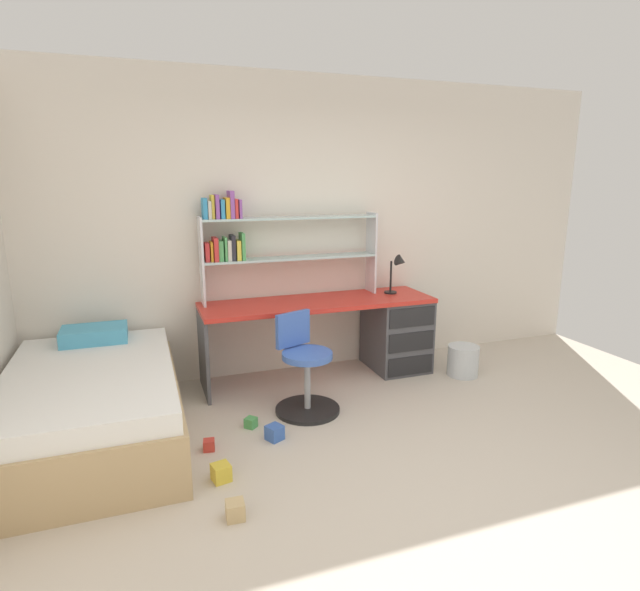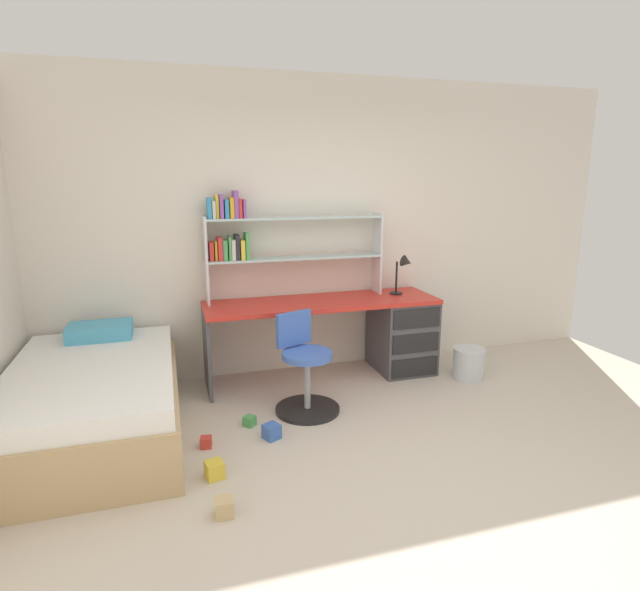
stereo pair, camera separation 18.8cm
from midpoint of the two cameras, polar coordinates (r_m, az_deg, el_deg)
ground_plane at (r=3.34m, az=11.45°, el=-20.86°), size 6.17×5.55×0.02m
room_shell at (r=3.60m, az=-15.43°, el=5.23°), size 6.17×5.55×2.76m
desk at (r=4.94m, az=5.12°, el=-3.69°), size 2.14×0.62×0.75m
bookshelf_hutch at (r=4.61m, az=-7.69°, el=6.48°), size 1.64×0.22×0.99m
desk_lamp at (r=4.92m, az=7.72°, el=3.10°), size 0.20×0.17×0.38m
swivel_chair at (r=4.12m, az=-3.02°, el=-8.74°), size 0.52×0.52×0.79m
bed_platform at (r=4.04m, az=-25.37°, el=-11.11°), size 1.17×1.84×0.67m
waste_bin at (r=5.04m, az=14.69°, el=-7.07°), size 0.29×0.29×0.29m
toy_block_red_0 at (r=3.76m, az=-13.78°, el=-15.97°), size 0.09×0.09×0.08m
toy_block_yellow_1 at (r=3.42m, az=-12.65°, el=-18.79°), size 0.13×0.13×0.11m
toy_block_natural_2 at (r=3.10m, az=-11.33°, el=-22.52°), size 0.11×0.11×0.10m
toy_block_blue_3 at (r=3.81m, az=-6.57°, el=-15.02°), size 0.14×0.14×0.11m
toy_block_green_4 at (r=4.00m, az=-9.12°, el=-13.89°), size 0.11×0.11×0.08m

